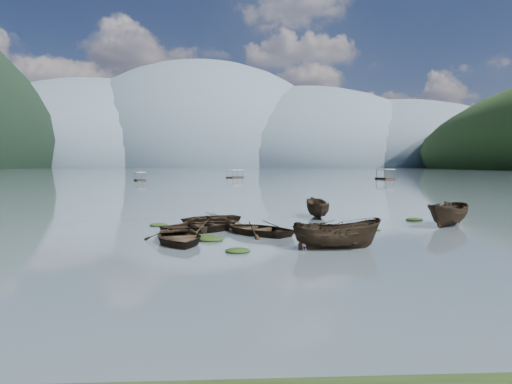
{
  "coord_description": "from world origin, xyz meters",
  "views": [
    {
      "loc": [
        -1.62,
        -18.49,
        3.81
      ],
      "look_at": [
        0.0,
        12.0,
        2.0
      ],
      "focal_mm": 32.0,
      "sensor_mm": 36.0,
      "label": 1
    }
  ],
  "objects_px": {
    "pontoon_left": "(140,181)",
    "pontoon_centre": "(235,178)",
    "rowboat_0": "(179,243)",
    "rowboat_3": "(257,234)"
  },
  "relations": [
    {
      "from": "pontoon_left",
      "to": "pontoon_centre",
      "type": "relative_size",
      "value": 0.88
    },
    {
      "from": "pontoon_left",
      "to": "rowboat_0",
      "type": "bearing_deg",
      "value": -97.39
    },
    {
      "from": "rowboat_3",
      "to": "pontoon_centre",
      "type": "relative_size",
      "value": 0.75
    },
    {
      "from": "pontoon_left",
      "to": "pontoon_centre",
      "type": "xyz_separation_m",
      "value": [
        23.29,
        25.07,
        0.0
      ]
    },
    {
      "from": "pontoon_centre",
      "to": "rowboat_3",
      "type": "bearing_deg",
      "value": -53.45
    },
    {
      "from": "rowboat_3",
      "to": "pontoon_left",
      "type": "relative_size",
      "value": 0.85
    },
    {
      "from": "rowboat_3",
      "to": "pontoon_left",
      "type": "xyz_separation_m",
      "value": [
        -23.73,
        87.33,
        0.0
      ]
    },
    {
      "from": "rowboat_0",
      "to": "rowboat_3",
      "type": "relative_size",
      "value": 1.01
    },
    {
      "from": "rowboat_3",
      "to": "pontoon_left",
      "type": "height_order",
      "value": "pontoon_left"
    },
    {
      "from": "rowboat_0",
      "to": "pontoon_left",
      "type": "bearing_deg",
      "value": 87.51
    }
  ]
}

